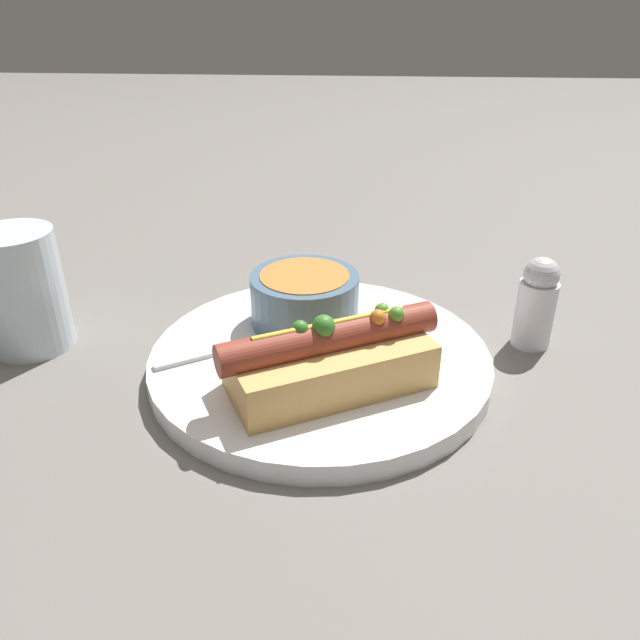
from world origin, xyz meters
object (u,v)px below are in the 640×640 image
hot_dog (330,359)px  salt_shaker (536,303)px  drinking_glass (22,291)px  spoon (280,334)px  soup_bowl (305,297)px

hot_dog → salt_shaker: salt_shaker is taller
drinking_glass → hot_dog: bearing=-14.9°
hot_dog → spoon: size_ratio=1.20×
spoon → salt_shaker: size_ratio=1.65×
soup_bowl → salt_shaker: salt_shaker is taller
hot_dog → drinking_glass: (-0.28, 0.07, 0.01)m
soup_bowl → drinking_glass: bearing=-173.6°
spoon → salt_shaker: salt_shaker is taller
spoon → drinking_glass: size_ratio=1.28×
drinking_glass → salt_shaker: (0.46, 0.03, -0.01)m
hot_dog → drinking_glass: 0.29m
soup_bowl → spoon: soup_bowl is taller
hot_dog → soup_bowl: size_ratio=1.72×
soup_bowl → salt_shaker: size_ratio=1.15×
spoon → soup_bowl: bearing=26.1°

